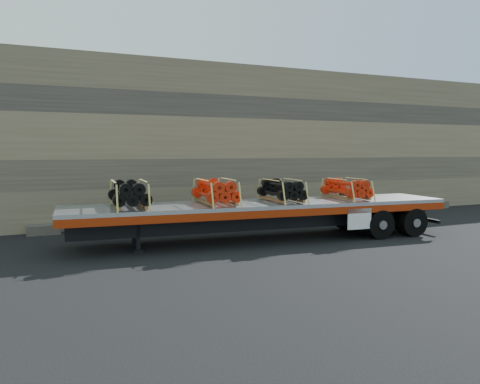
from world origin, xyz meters
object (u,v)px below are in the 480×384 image
object	(u,v)px
bundle_front	(129,195)
bundle_midfront	(215,192)
bundle_midrear	(282,191)
trailer	(262,221)
bundle_rear	(346,189)

from	to	relation	value
bundle_front	bundle_midfront	size ratio (longest dim) A/B	1.01
bundle_midrear	trailer	bearing A→B (deg)	-180.00
bundle_front	bundle_midrear	size ratio (longest dim) A/B	1.08
bundle_front	bundle_midrear	world-z (taller)	bundle_front
trailer	bundle_midrear	distance (m)	1.28
bundle_midfront	bundle_midrear	world-z (taller)	bundle_midfront
bundle_rear	bundle_midfront	bearing A→B (deg)	180.00
trailer	bundle_rear	distance (m)	3.53
bundle_midrear	bundle_rear	xyz separation A→B (m)	(2.63, -0.22, -0.01)
bundle_front	bundle_rear	size ratio (longest dim) A/B	1.11
bundle_rear	bundle_front	bearing A→B (deg)	180.00
trailer	bundle_rear	size ratio (longest dim) A/B	6.64
trailer	bundle_rear	world-z (taller)	bundle_rear
bundle_midfront	bundle_rear	distance (m)	5.08
trailer	bundle_midfront	xyz separation A→B (m)	(-1.70, 0.14, 1.07)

